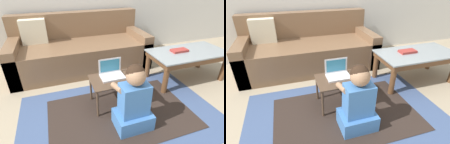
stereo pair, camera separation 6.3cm
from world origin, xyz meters
The scene contains 9 objects.
ground_plane centered at (0.00, 0.00, 0.00)m, with size 16.00×16.00×0.00m, color gray.
area_rug centered at (0.04, -0.12, 0.00)m, with size 2.13×1.34×0.01m.
couch centered at (-0.15, 1.20, 0.29)m, with size 2.08×0.89×0.83m.
coffee_table centered at (1.20, 0.29, 0.36)m, with size 1.08×0.55×0.43m.
laptop_desk centered at (0.04, 0.07, 0.30)m, with size 0.54×0.36×0.34m.
laptop centered at (0.02, 0.13, 0.38)m, with size 0.26×0.18×0.19m.
computer_mouse centered at (0.23, 0.04, 0.36)m, with size 0.06×0.11×0.03m.
person_seated centered at (0.08, -0.32, 0.31)m, with size 0.35×0.38×0.69m.
book_on_table centered at (1.07, 0.33, 0.44)m, with size 0.23×0.12×0.03m.
Camera 2 is at (-0.48, -1.50, 1.34)m, focal length 28.00 mm.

